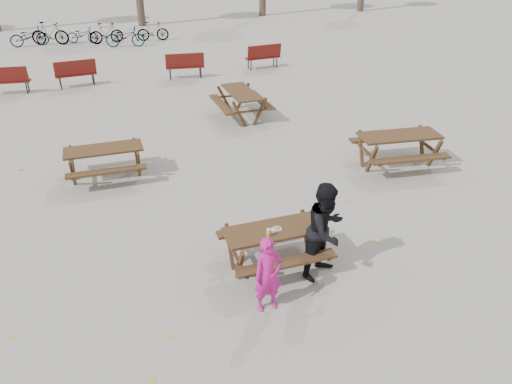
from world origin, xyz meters
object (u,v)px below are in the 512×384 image
object	(u,v)px
child	(268,275)
soda_bottle	(268,233)
picnic_table_east	(397,150)
main_picnic_table	(274,238)
food_tray	(276,229)
picnic_table_north	(106,163)
picnic_table_far	(241,104)
adult	(326,230)

from	to	relation	value
child	soda_bottle	bearing A→B (deg)	65.55
picnic_table_east	main_picnic_table	bearing A→B (deg)	-139.80
food_tray	soda_bottle	distance (m)	0.25
picnic_table_north	picnic_table_far	world-z (taller)	picnic_table_far
food_tray	picnic_table_north	world-z (taller)	food_tray
picnic_table_far	picnic_table_north	bearing A→B (deg)	123.84
soda_bottle	picnic_table_far	xyz separation A→B (m)	(2.01, 7.83, -0.42)
food_tray	adult	distance (m)	0.87
food_tray	main_picnic_table	bearing A→B (deg)	100.58
picnic_table_north	soda_bottle	bearing A→B (deg)	-62.18
child	picnic_table_far	xyz separation A→B (m)	(2.34, 8.69, -0.24)
picnic_table_east	picnic_table_north	world-z (taller)	picnic_table_east
picnic_table_north	main_picnic_table	bearing A→B (deg)	-59.39
adult	picnic_table_far	size ratio (longest dim) A/B	0.91
main_picnic_table	food_tray	xyz separation A→B (m)	(0.01, -0.06, 0.21)
adult	picnic_table_east	xyz separation A→B (m)	(3.71, 3.37, -0.46)
food_tray	soda_bottle	size ratio (longest dim) A/B	1.06
main_picnic_table	soda_bottle	bearing A→B (deg)	-134.43
soda_bottle	main_picnic_table	bearing A→B (deg)	45.57
main_picnic_table	picnic_table_far	distance (m)	7.85
food_tray	picnic_table_far	size ratio (longest dim) A/B	0.09
food_tray	adult	xyz separation A→B (m)	(0.74, -0.45, 0.10)
food_tray	child	xyz separation A→B (m)	(-0.52, -1.00, -0.13)
soda_bottle	picnic_table_north	bearing A→B (deg)	116.58
picnic_table_north	picnic_table_east	bearing A→B (deg)	-12.78
main_picnic_table	picnic_table_north	bearing A→B (deg)	119.37
main_picnic_table	child	distance (m)	1.17
child	picnic_table_north	bearing A→B (deg)	106.23
food_tray	child	bearing A→B (deg)	-117.66
picnic_table_far	child	bearing A→B (deg)	164.57
main_picnic_table	adult	size ratio (longest dim) A/B	1.01
food_tray	adult	bearing A→B (deg)	-31.33
adult	picnic_table_east	world-z (taller)	adult
picnic_table_east	picnic_table_north	xyz separation A→B (m)	(-7.06, 1.76, -0.04)
food_tray	picnic_table_far	distance (m)	7.91
adult	picnic_table_far	distance (m)	8.23
adult	picnic_table_north	bearing A→B (deg)	93.68
soda_bottle	picnic_table_east	size ratio (longest dim) A/B	0.08
adult	picnic_table_east	size ratio (longest dim) A/B	0.88
food_tray	picnic_table_far	xyz separation A→B (m)	(1.81, 7.69, -0.37)
soda_bottle	picnic_table_far	bearing A→B (deg)	75.57
child	food_tray	bearing A→B (deg)	58.34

